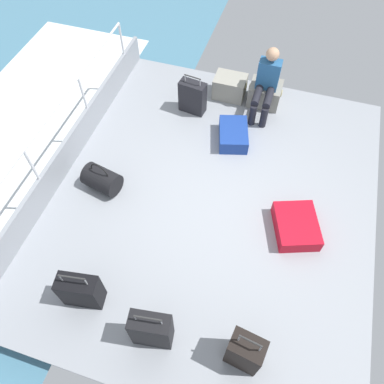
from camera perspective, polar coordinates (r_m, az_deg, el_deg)
ground_plane at (r=5.26m, az=3.15°, el=-0.94°), size 4.40×5.20×0.06m
gunwale_port at (r=5.73m, az=-18.22°, el=5.94°), size 0.06×5.20×0.45m
railing_port at (r=5.34m, az=-19.78°, el=9.79°), size 0.04×4.20×1.02m
sea_wake at (r=6.91m, az=-27.20°, el=5.19°), size 12.00×12.00×0.01m
cargo_crate_0 at (r=6.55m, az=5.78°, el=15.69°), size 0.56×0.39×0.37m
cargo_crate_1 at (r=6.50m, az=11.04°, el=14.51°), size 0.55×0.43×0.36m
passenger_seated at (r=6.13m, az=11.28°, el=16.09°), size 0.34×0.66×1.06m
suitcase_0 at (r=6.18m, az=0.08°, el=14.27°), size 0.44×0.26×0.68m
suitcase_1 at (r=4.17m, az=8.08°, el=-22.97°), size 0.39×0.30×0.76m
suitcase_2 at (r=5.05m, az=15.57°, el=-5.02°), size 0.72×0.79×0.21m
suitcase_3 at (r=5.85m, az=6.30°, el=8.69°), size 0.57×0.71×0.23m
suitcase_4 at (r=4.19m, az=-6.19°, el=-20.14°), size 0.45×0.26×0.74m
suitcase_5 at (r=4.52m, az=-16.59°, el=-14.21°), size 0.49×0.29×0.67m
duffel_bag at (r=5.34m, az=-13.57°, el=1.89°), size 0.55×0.43×0.49m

